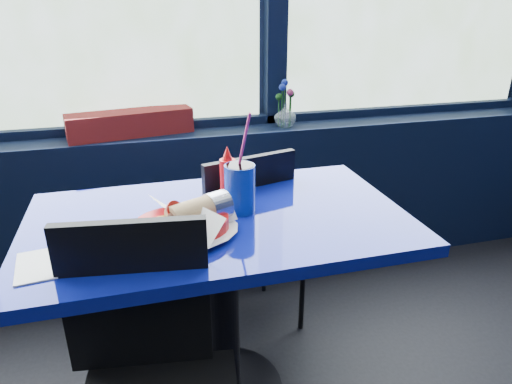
% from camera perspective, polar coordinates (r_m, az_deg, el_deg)
% --- Properties ---
extents(window_sill, '(5.00, 0.26, 0.80)m').
position_cam_1_polar(window_sill, '(2.38, -15.50, -2.52)').
color(window_sill, black).
rests_on(window_sill, ground).
extents(near_table, '(1.20, 0.70, 0.75)m').
position_cam_1_polar(near_table, '(1.55, -4.49, -9.14)').
color(near_table, black).
rests_on(near_table, ground).
extents(chair_near_front, '(0.45, 0.46, 0.89)m').
position_cam_1_polar(chair_near_front, '(1.28, -13.08, -21.13)').
color(chair_near_front, black).
rests_on(chair_near_front, ground).
extents(chair_near_back, '(0.48, 0.48, 0.87)m').
position_cam_1_polar(chair_near_back, '(1.90, -0.69, -5.12)').
color(chair_near_back, black).
rests_on(chair_near_back, ground).
extents(planter_box, '(0.59, 0.24, 0.11)m').
position_cam_1_polar(planter_box, '(2.23, -15.42, 8.30)').
color(planter_box, maroon).
rests_on(planter_box, window_sill).
extents(flower_vase, '(0.12, 0.12, 0.23)m').
position_cam_1_polar(flower_vase, '(2.31, 3.67, 9.87)').
color(flower_vase, silver).
rests_on(flower_vase, window_sill).
extents(food_basket, '(0.30, 0.28, 0.11)m').
position_cam_1_polar(food_basket, '(1.35, -8.92, -3.84)').
color(food_basket, red).
rests_on(food_basket, near_table).
extents(ketchup_bottle, '(0.05, 0.05, 0.20)m').
position_cam_1_polar(ketchup_bottle, '(1.54, -3.55, 1.84)').
color(ketchup_bottle, red).
rests_on(ketchup_bottle, near_table).
extents(soda_cup, '(0.10, 0.10, 0.33)m').
position_cam_1_polar(soda_cup, '(1.47, -2.02, 0.62)').
color(soda_cup, '#0E2C9A').
rests_on(soda_cup, near_table).
extents(napkin, '(0.19, 0.19, 0.00)m').
position_cam_1_polar(napkin, '(1.32, -24.33, -8.09)').
color(napkin, white).
rests_on(napkin, near_table).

